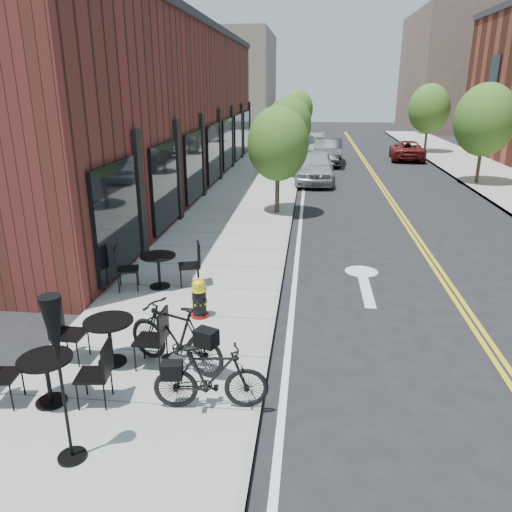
{
  "coord_description": "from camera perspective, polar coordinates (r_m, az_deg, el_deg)",
  "views": [
    {
      "loc": [
        0.6,
        -9.06,
        4.57
      ],
      "look_at": [
        -0.54,
        1.31,
        1.0
      ],
      "focal_mm": 35.0,
      "sensor_mm": 36.0,
      "label": 1
    }
  ],
  "objects": [
    {
      "name": "tree_near_c",
      "position": [
        34.14,
        4.41,
        15.41
      ],
      "size": [
        2.1,
        2.1,
        3.67
      ],
      "color": "#382B1E",
      "rests_on": "sidewalk_near"
    },
    {
      "name": "bistro_set_a",
      "position": [
        8.03,
        -22.75,
        -12.3
      ],
      "size": [
        1.83,
        0.87,
        0.97
      ],
      "rotation": [
        0.0,
        0.0,
        0.12
      ],
      "color": "black",
      "rests_on": "sidewalk_near"
    },
    {
      "name": "parked_car_far",
      "position": [
        34.41,
        16.86,
        11.51
      ],
      "size": [
        2.45,
        4.61,
        1.23
      ],
      "primitive_type": "imported",
      "rotation": [
        0.0,
        0.0,
        3.05
      ],
      "color": "maroon",
      "rests_on": "ground"
    },
    {
      "name": "tree_near_a",
      "position": [
        18.2,
        2.52,
        12.67
      ],
      "size": [
        2.2,
        2.2,
        3.81
      ],
      "color": "#382B1E",
      "rests_on": "sidewalk_near"
    },
    {
      "name": "tree_near_d",
      "position": [
        42.11,
        4.83,
        16.4
      ],
      "size": [
        2.4,
        2.4,
        4.11
      ],
      "color": "#382B1E",
      "rests_on": "sidewalk_near"
    },
    {
      "name": "bg_building_left",
      "position": [
        57.7,
        -2.43,
        19.3
      ],
      "size": [
        8.0,
        14.0,
        10.0
      ],
      "primitive_type": "cube",
      "color": "#726656",
      "rests_on": "ground"
    },
    {
      "name": "bg_building_right",
      "position": [
        61.05,
        22.14,
        18.94
      ],
      "size": [
        10.0,
        16.0,
        12.0
      ],
      "primitive_type": "cube",
      "color": "brown",
      "rests_on": "ground"
    },
    {
      "name": "parked_car_b",
      "position": [
        31.37,
        8.23,
        11.76
      ],
      "size": [
        1.82,
        4.79,
        1.56
      ],
      "primitive_type": "imported",
      "rotation": [
        0.0,
        0.0,
        -0.04
      ],
      "color": "black",
      "rests_on": "ground"
    },
    {
      "name": "fire_hydrant",
      "position": [
        10.13,
        -6.51,
        -4.84
      ],
      "size": [
        0.48,
        0.48,
        0.83
      ],
      "rotation": [
        0.0,
        0.0,
        -0.4
      ],
      "color": "maroon",
      "rests_on": "sidewalk_near"
    },
    {
      "name": "bistro_set_b",
      "position": [
        8.74,
        -16.38,
        -8.69
      ],
      "size": [
        1.9,
        0.84,
        1.02
      ],
      "rotation": [
        0.0,
        0.0,
        -0.03
      ],
      "color": "black",
      "rests_on": "sidewalk_near"
    },
    {
      "name": "parked_car_a",
      "position": [
        25.09,
        6.77,
        10.09
      ],
      "size": [
        1.95,
        4.66,
        1.57
      ],
      "primitive_type": "imported",
      "rotation": [
        0.0,
        0.0,
        -0.02
      ],
      "color": "#9A9EA2",
      "rests_on": "ground"
    },
    {
      "name": "building_near",
      "position": [
        24.15,
        -11.27,
        16.01
      ],
      "size": [
        5.0,
        28.0,
        7.0
      ],
      "primitive_type": "cube",
      "color": "#472016",
      "rests_on": "ground"
    },
    {
      "name": "sidewalk_near",
      "position": [
        19.75,
        -1.46,
        5.69
      ],
      "size": [
        4.0,
        70.0,
        0.12
      ],
      "primitive_type": "cube",
      "color": "#9E9B93",
      "rests_on": "ground"
    },
    {
      "name": "bistro_set_c",
      "position": [
        11.69,
        -11.07,
        -1.16
      ],
      "size": [
        1.93,
        1.01,
        1.02
      ],
      "rotation": [
        0.0,
        0.0,
        0.29
      ],
      "color": "black",
      "rests_on": "sidewalk_near"
    },
    {
      "name": "tree_near_b",
      "position": [
        26.15,
        3.75,
        14.78
      ],
      "size": [
        2.3,
        2.3,
        3.98
      ],
      "color": "#382B1E",
      "rests_on": "sidewalk_near"
    },
    {
      "name": "patio_umbrella",
      "position": [
        6.31,
        -21.87,
        -9.52
      ],
      "size": [
        0.36,
        0.36,
        2.22
      ],
      "color": "black",
      "rests_on": "sidewalk_near"
    },
    {
      "name": "parked_car_c",
      "position": [
        35.24,
        6.72,
        12.46
      ],
      "size": [
        2.24,
        4.91,
        1.39
      ],
      "primitive_type": "imported",
      "rotation": [
        0.0,
        0.0,
        0.06
      ],
      "color": "#BCBCC1",
      "rests_on": "ground"
    },
    {
      "name": "bicycle_left",
      "position": [
        8.36,
        -9.23,
        -9.01
      ],
      "size": [
        1.96,
        1.26,
        1.15
      ],
      "primitive_type": "imported",
      "rotation": [
        0.0,
        0.0,
        -1.99
      ],
      "color": "black",
      "rests_on": "sidewalk_near"
    },
    {
      "name": "tree_far_b",
      "position": [
        26.35,
        24.72,
        13.94
      ],
      "size": [
        2.8,
        2.8,
        4.62
      ],
      "color": "#382B1E",
      "rests_on": "sidewalk_far"
    },
    {
      "name": "tree_far_c",
      "position": [
        37.94,
        19.18,
        15.61
      ],
      "size": [
        2.8,
        2.8,
        4.62
      ],
      "color": "#382B1E",
      "rests_on": "sidewalk_far"
    },
    {
      "name": "bicycle_right",
      "position": [
        7.36,
        -5.19,
        -13.66
      ],
      "size": [
        1.7,
        0.66,
        1.0
      ],
      "primitive_type": "imported",
      "rotation": [
        0.0,
        0.0,
        1.69
      ],
      "color": "black",
      "rests_on": "sidewalk_near"
    },
    {
      "name": "ground",
      "position": [
        10.16,
        2.25,
        -7.85
      ],
      "size": [
        120.0,
        120.0,
        0.0
      ],
      "primitive_type": "plane",
      "color": "black",
      "rests_on": "ground"
    }
  ]
}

